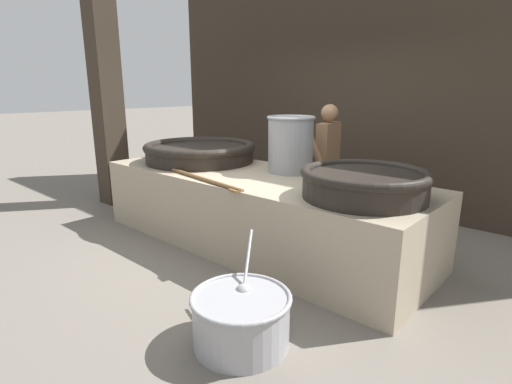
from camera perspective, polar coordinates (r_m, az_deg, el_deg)
The scene contains 10 objects.
ground_plane at distance 4.77m, azimuth 0.00°, elevation -7.26°, with size 60.00×60.00×0.00m, color slate.
back_wall at distance 6.40m, azimuth 14.99°, elevation 18.37°, with size 7.62×0.24×4.50m, color #382D23.
support_pillar at distance 6.63m, azimuth -21.03°, elevation 17.77°, with size 0.37×0.37×4.50m, color #382D23.
hearth_platform at distance 4.63m, azimuth 0.00°, elevation -2.49°, with size 3.97×1.41×0.83m.
giant_wok_near at distance 5.35m, azimuth -8.01°, elevation 5.76°, with size 1.46×1.46×0.25m.
giant_wok_far at distance 3.64m, azimuth 15.26°, elevation 1.34°, with size 1.13×1.13×0.26m.
stock_pot at distance 4.63m, azimuth 4.95°, elevation 6.93°, with size 0.55×0.55×0.64m.
stirring_paddle at distance 4.24m, azimuth -7.57°, elevation 1.85°, with size 1.38×0.27×0.04m.
cook at distance 5.28m, azimuth 10.10°, elevation 4.35°, with size 0.41×0.61×1.58m.
prep_bowl_vegetables at distance 2.95m, azimuth -2.14°, elevation -17.42°, with size 0.72×0.84×0.67m.
Camera 1 is at (2.95, -3.30, 1.78)m, focal length 28.00 mm.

